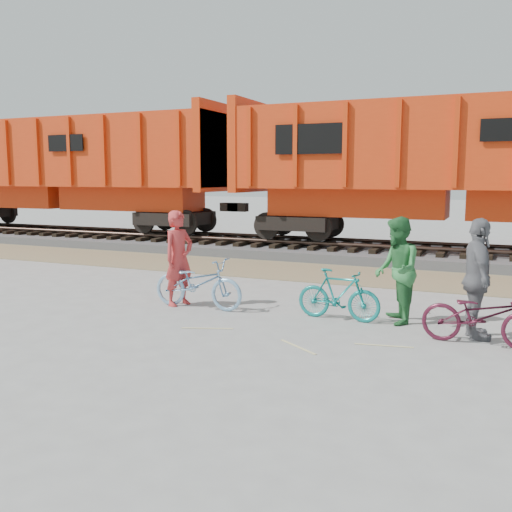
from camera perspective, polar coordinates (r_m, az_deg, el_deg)
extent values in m
plane|color=#9E9E99|center=(10.27, 2.23, -6.78)|extent=(120.00, 120.00, 0.00)
cube|color=#937E5B|center=(15.41, 9.73, -1.89)|extent=(120.00, 3.00, 0.02)
cube|color=slate|center=(18.77, 12.33, 0.22)|extent=(120.00, 4.00, 0.30)
cube|color=black|center=(20.99, -5.32, 1.74)|extent=(0.22, 2.60, 0.12)
cube|color=black|center=(18.74, 12.35, 0.85)|extent=(0.22, 2.60, 0.12)
cylinder|color=#382821|center=(18.03, 11.91, 0.98)|extent=(120.00, 0.12, 0.12)
cylinder|color=#382821|center=(19.43, 12.78, 1.44)|extent=(120.00, 0.12, 0.12)
cube|color=black|center=(24.56, -18.18, 3.63)|extent=(11.20, 2.20, 0.80)
cube|color=red|center=(24.51, -18.27, 5.61)|extent=(11.76, 1.65, 0.90)
cube|color=red|center=(24.52, -18.45, 9.70)|extent=(14.00, 3.00, 2.60)
cube|color=red|center=(20.60, -3.89, 10.78)|extent=(0.30, 3.06, 3.10)
cube|color=black|center=(18.37, 19.38, 2.27)|extent=(11.20, 2.20, 0.80)
cube|color=red|center=(18.32, 19.50, 4.92)|extent=(11.76, 1.65, 0.90)
cube|color=red|center=(18.32, 19.75, 10.39)|extent=(14.00, 3.00, 2.60)
cube|color=red|center=(20.03, -0.53, 10.88)|extent=(0.30, 3.06, 3.10)
cube|color=black|center=(17.61, 5.36, 11.58)|extent=(2.20, 0.04, 0.90)
imported|color=#85B5DC|center=(11.41, -5.80, -2.71)|extent=(1.94, 0.68, 1.02)
imported|color=#12817D|center=(10.53, 8.26, -3.85)|extent=(1.59, 0.53, 0.94)
imported|color=#491426|center=(9.51, 21.61, -5.59)|extent=(1.86, 0.82, 0.95)
imported|color=#C23433|center=(11.67, -7.73, -0.22)|extent=(0.65, 0.81, 1.93)
imported|color=#2F793C|center=(10.43, 13.91, -1.41)|extent=(1.00, 1.12, 1.91)
imported|color=slate|center=(9.81, 21.27, -2.15)|extent=(0.76, 1.23, 1.96)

